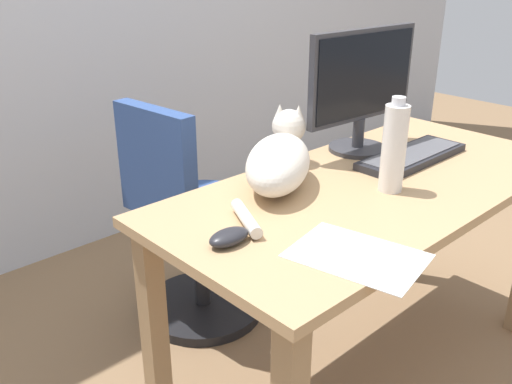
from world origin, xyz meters
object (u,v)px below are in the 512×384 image
object	(u,v)px
cat	(279,159)
computer_mouse	(229,237)
office_chair	(190,233)
keyboard	(412,156)
water_bottle	(394,148)
monitor	(362,86)

from	to	relation	value
cat	computer_mouse	xyz separation A→B (m)	(-0.35, -0.18, -0.06)
office_chair	keyboard	world-z (taller)	office_chair
office_chair	water_bottle	world-z (taller)	water_bottle
water_bottle	computer_mouse	bearing A→B (deg)	172.67
cat	computer_mouse	distance (m)	0.40
monitor	cat	distance (m)	0.45
office_chair	monitor	size ratio (longest dim) A/B	1.86
office_chair	keyboard	distance (m)	0.86
office_chair	monitor	xyz separation A→B (m)	(0.42, -0.44, 0.57)
cat	computer_mouse	world-z (taller)	cat
office_chair	monitor	distance (m)	0.83
monitor	cat	size ratio (longest dim) A/B	0.93
monitor	office_chair	bearing A→B (deg)	133.95
keyboard	water_bottle	size ratio (longest dim) A/B	1.59
computer_mouse	water_bottle	size ratio (longest dim) A/B	0.40
monitor	cat	world-z (taller)	monitor
monitor	cat	xyz separation A→B (m)	(-0.42, -0.03, -0.15)
monitor	keyboard	xyz separation A→B (m)	(0.05, -0.18, -0.21)
monitor	keyboard	world-z (taller)	monitor
keyboard	cat	xyz separation A→B (m)	(-0.48, 0.15, 0.07)
computer_mouse	water_bottle	distance (m)	0.57
office_chair	keyboard	xyz separation A→B (m)	(0.48, -0.62, 0.36)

